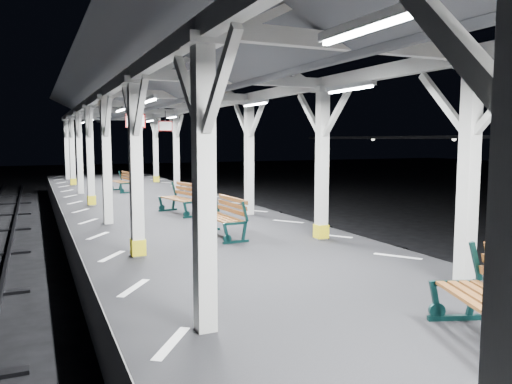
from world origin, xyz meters
TOP-DOWN VIEW (x-y plane):
  - ground at (0.00, 0.00)m, footprint 120.00×120.00m
  - platform at (0.00, 0.00)m, footprint 6.00×50.00m
  - hazard_stripes_left at (-2.45, 0.00)m, footprint 1.00×48.00m
  - hazard_stripes_right at (2.45, 0.00)m, footprint 1.00×48.00m
  - track_right at (5.00, 0.00)m, footprint 2.20×60.00m
  - canopy at (0.00, -0.02)m, footprint 5.40×49.00m
  - bench_near at (0.66, -3.79)m, footprint 1.23×1.93m
  - bench_mid at (0.17, 3.16)m, footprint 0.70×1.67m
  - bench_far at (0.25, 6.91)m, footprint 0.93×1.76m
  - bench_extra at (-0.30, 14.13)m, footprint 0.78×1.61m

SIDE VIEW (x-z plane):
  - ground at x=0.00m, z-range 0.00..0.00m
  - track_right at x=5.00m, z-range 0.00..0.16m
  - platform at x=0.00m, z-range 0.00..1.00m
  - hazard_stripes_left at x=-2.45m, z-range 1.00..1.01m
  - hazard_stripes_right at x=2.45m, z-range 1.00..1.01m
  - bench_extra at x=-0.30m, z-range 1.03..1.86m
  - bench_mid at x=0.17m, z-range 1.03..1.92m
  - bench_far at x=0.25m, z-range 1.03..1.93m
  - bench_near at x=0.66m, z-range 1.03..2.02m
  - canopy at x=0.00m, z-range 2.23..6.88m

